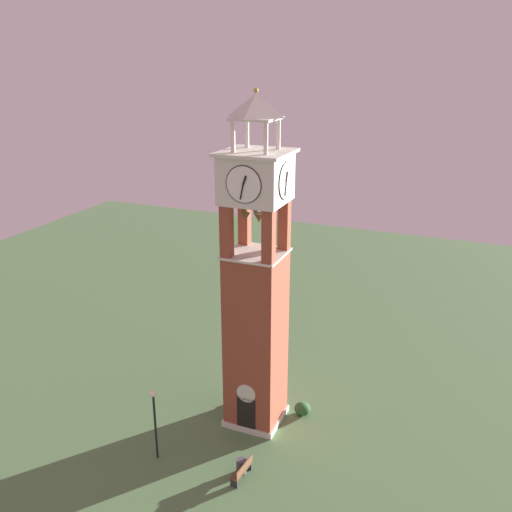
# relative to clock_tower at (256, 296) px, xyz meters

# --- Properties ---
(ground) EXTENTS (80.00, 80.00, 0.00)m
(ground) POSITION_rel_clock_tower_xyz_m (-0.00, 0.00, -7.81)
(ground) COLOR #517547
(clock_tower) EXTENTS (3.44, 3.44, 18.57)m
(clock_tower) POSITION_rel_clock_tower_xyz_m (0.00, 0.00, 0.00)
(clock_tower) COLOR brown
(clock_tower) RESTS_ON ground
(park_bench) EXTENTS (0.59, 1.63, 0.95)m
(park_bench) POSITION_rel_clock_tower_xyz_m (1.25, -4.81, -7.33)
(park_bench) COLOR brown
(park_bench) RESTS_ON ground
(lamp_post) EXTENTS (0.36, 0.36, 4.11)m
(lamp_post) POSITION_rel_clock_tower_xyz_m (-3.52, -5.11, -4.98)
(lamp_post) COLOR black
(lamp_post) RESTS_ON ground
(trash_bin) EXTENTS (0.52, 0.52, 0.80)m
(trash_bin) POSITION_rel_clock_tower_xyz_m (1.05, -4.48, -7.41)
(trash_bin) COLOR #4C4C51
(trash_bin) RESTS_ON ground
(shrub_near_entry) EXTENTS (0.95, 0.95, 0.74)m
(shrub_near_entry) POSITION_rel_clock_tower_xyz_m (2.39, 1.41, -7.44)
(shrub_near_entry) COLOR #28562D
(shrub_near_entry) RESTS_ON ground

